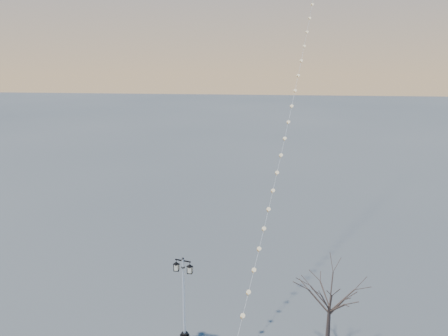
# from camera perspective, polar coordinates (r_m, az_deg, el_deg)

# --- Properties ---
(street_lamp) EXTENTS (1.21, 0.65, 4.90)m
(street_lamp) POSITION_cam_1_polar(r_m,az_deg,el_deg) (27.41, -4.83, -14.76)
(street_lamp) COLOR black
(street_lamp) RESTS_ON ground
(bare_tree) EXTENTS (2.62, 2.62, 4.35)m
(bare_tree) POSITION_cam_1_polar(r_m,az_deg,el_deg) (27.20, 12.54, -14.58)
(bare_tree) COLOR #3D2F28
(bare_tree) RESTS_ON ground
(kite_train) EXTENTS (9.33, 39.44, 38.82)m
(kite_train) POSITION_cam_1_polar(r_m,az_deg,el_deg) (40.66, 9.87, 18.63)
(kite_train) COLOR black
(kite_train) RESTS_ON ground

